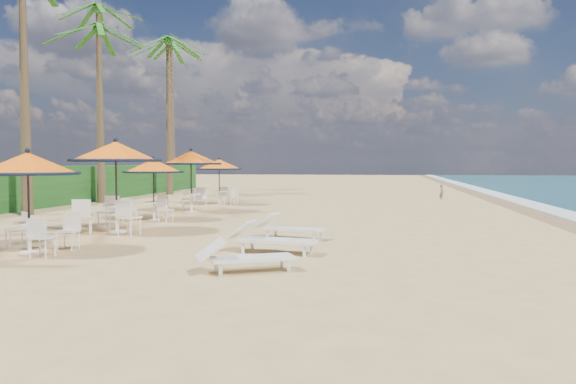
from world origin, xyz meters
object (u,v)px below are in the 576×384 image
Objects in this scene: station_4 at (221,170)px; lounger_mid at (268,238)px; lounger_near at (242,256)px; lounger_far at (287,227)px; station_1 at (114,163)px; station_0 at (30,176)px; station_2 at (153,174)px; station_3 at (191,163)px.

station_4 reaches higher than lounger_mid.
station_4 is 1.23× the size of lounger_near.
lounger_mid is at bearing -74.99° from lounger_far.
lounger_mid is 2.36m from lounger_far.
station_0 is at bearing -91.81° from station_1.
station_0 is at bearing -88.80° from station_2.
station_3 is (0.14, 3.45, 0.34)m from station_2.
station_4 is 12.19m from lounger_far.
lounger_near is 0.88× the size of lounger_mid.
station_1 is 5.31m from lounger_far.
lounger_near is at bearing -66.53° from station_3.
station_3 reaches higher than station_2.
station_4 is 14.35m from lounger_mid.
station_4 is (0.08, 14.20, -0.05)m from station_0.
station_0 is 1.12× the size of lounger_mid.
station_2 is 1.06× the size of lounger_mid.
lounger_mid is (5.01, -2.82, -1.63)m from station_1.
lounger_far is at bearing 62.62° from lounger_near.
station_4 is at bearing 89.68° from station_0.
lounger_far is at bearing -65.32° from station_4.
station_1 reaches higher than lounger_far.
station_4 is at bearing 120.27° from lounger_mid.
lounger_near is (5.00, -5.03, -1.67)m from station_1.
lounger_far is (5.03, -0.46, -1.66)m from station_1.
station_1 reaches higher than station_0.
station_1 is 1.20× the size of station_4.
station_3 is 9.01m from lounger_far.
station_2 is at bearing 94.52° from station_1.
station_2 is at bearing -92.32° from station_3.
station_1 reaches higher than station_4.
station_0 is 1.05× the size of station_2.
lounger_mid is 1.07× the size of lounger_far.
station_2 is at bearing 95.22° from lounger_near.
station_4 reaches higher than lounger_far.
station_4 is at bearing 129.98° from lounger_far.
station_1 is 3.33m from station_2.
station_0 is 1.20× the size of lounger_far.
station_1 is 1.05× the size of station_3.
station_0 reaches higher than station_4.
station_1 is 1.40× the size of lounger_far.
station_3 is 1.24× the size of lounger_mid.
station_3 is at bearing -91.28° from station_4.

